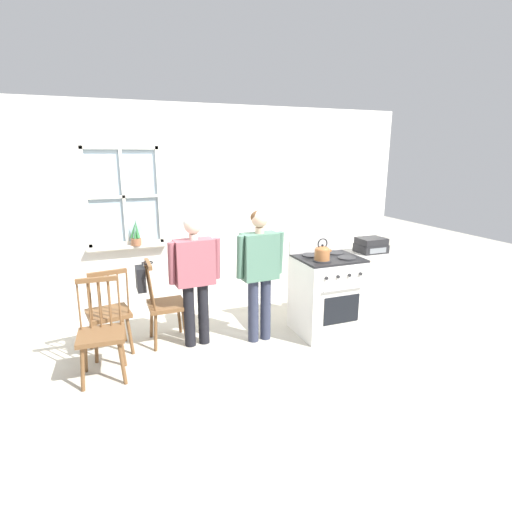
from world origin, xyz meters
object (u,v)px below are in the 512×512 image
at_px(chair_by_window, 165,305).
at_px(potted_plant, 136,237).
at_px(kettle, 322,252).
at_px(chair_near_wall, 101,334).
at_px(stove, 327,294).
at_px(handbag, 141,278).
at_px(person_elderly_left, 195,269).
at_px(side_counter, 367,286).
at_px(chair_center_cluster, 109,314).
at_px(stereo, 371,245).
at_px(person_teen_center, 260,265).

distance_m(chair_by_window, potted_plant, 1.08).
height_order(chair_by_window, kettle, kettle).
xyz_separation_m(kettle, potted_plant, (-1.86, 1.40, 0.04)).
relative_size(chair_near_wall, stove, 0.88).
bearing_deg(handbag, person_elderly_left, -18.35).
relative_size(kettle, side_counter, 0.27).
relative_size(person_elderly_left, handbag, 4.75).
distance_m(chair_center_cluster, kettle, 2.39).
bearing_deg(stereo, stove, -171.25).
bearing_deg(chair_near_wall, kettle, 2.81).
relative_size(chair_by_window, kettle, 3.88).
distance_m(chair_center_cluster, person_elderly_left, 1.01).
height_order(chair_near_wall, potted_plant, potted_plant).
bearing_deg(person_elderly_left, side_counter, -5.80).
bearing_deg(person_teen_center, person_elderly_left, 164.50).
distance_m(person_teen_center, kettle, 0.71).
relative_size(chair_near_wall, stereo, 2.82).
bearing_deg(person_elderly_left, chair_near_wall, -163.61).
bearing_deg(chair_near_wall, side_counter, 7.45).
bearing_deg(handbag, chair_by_window, 0.28).
xyz_separation_m(chair_by_window, chair_center_cluster, (-0.59, -0.04, 0.00)).
distance_m(kettle, handbag, 2.00).
bearing_deg(chair_near_wall, potted_plant, 73.95).
bearing_deg(chair_center_cluster, stereo, 165.93).
distance_m(person_teen_center, stove, 0.93).
distance_m(kettle, stereo, 0.86).
bearing_deg(potted_plant, handbag, -92.96).
bearing_deg(stove, person_elderly_left, 171.56).
relative_size(person_elderly_left, kettle, 5.90).
relative_size(stove, potted_plant, 3.25).
relative_size(chair_near_wall, potted_plant, 2.87).
xyz_separation_m(person_teen_center, stove, (0.83, -0.07, -0.42)).
height_order(chair_by_window, chair_near_wall, same).
height_order(kettle, handbag, kettle).
bearing_deg(stereo, potted_plant, 156.49).
bearing_deg(side_counter, chair_by_window, 173.49).
bearing_deg(side_counter, potted_plant, 156.86).
relative_size(person_elderly_left, stove, 1.34).
xyz_separation_m(chair_near_wall, handbag, (0.44, 0.53, 0.34)).
bearing_deg(potted_plant, chair_by_window, -77.60).
bearing_deg(chair_near_wall, stereo, 7.07).
distance_m(chair_near_wall, side_counter, 3.18).
distance_m(person_teen_center, potted_plant, 1.70).
height_order(person_teen_center, stereo, person_teen_center).
height_order(chair_near_wall, person_elderly_left, person_elderly_left).
xyz_separation_m(chair_center_cluster, person_elderly_left, (0.90, -0.14, 0.43)).
bearing_deg(chair_center_cluster, side_counter, 166.31).
height_order(person_elderly_left, person_teen_center, person_teen_center).
height_order(person_elderly_left, handbag, person_elderly_left).
bearing_deg(stove, chair_by_window, 167.44).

